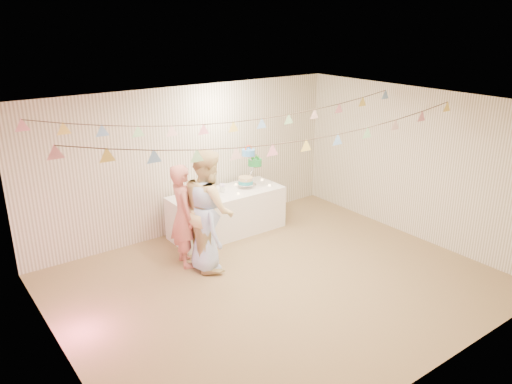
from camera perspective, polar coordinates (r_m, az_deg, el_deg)
floor at (r=7.44m, az=2.46°, el=-10.37°), size 6.00×6.00×0.00m
ceiling at (r=6.54m, az=2.79°, el=9.77°), size 6.00×6.00×0.00m
back_wall at (r=8.87m, az=-7.60°, el=3.62°), size 6.00×6.00×0.00m
front_wall at (r=5.35m, az=19.86°, el=-8.47°), size 6.00×6.00×0.00m
left_wall at (r=5.65m, az=-22.00°, el=-7.24°), size 5.00×5.00×0.00m
right_wall at (r=8.99m, az=17.69°, el=3.08°), size 5.00×5.00×0.00m
table at (r=8.93m, az=-3.34°, el=-2.33°), size 2.05×0.82×0.77m
cake_stand at (r=9.02m, az=-0.68°, el=2.81°), size 0.64×0.38×0.71m
cake_bottom at (r=8.98m, az=-1.23°, el=0.89°), size 0.31×0.31×0.15m
cake_middle at (r=9.20m, az=-0.10°, el=3.12°), size 0.27×0.27×0.22m
cake_top_tier at (r=8.89m, az=-0.89°, el=4.35°), size 0.25×0.25×0.19m
platter at (r=8.49m, az=-6.28°, el=-0.89°), size 0.32×0.32×0.02m
posy at (r=8.79m, az=-3.88°, el=0.38°), size 0.14×0.14×0.16m
person_adult_a at (r=7.71m, az=-8.30°, el=-2.69°), size 0.51×0.66×1.63m
person_adult_b at (r=7.61m, az=-5.44°, el=-1.92°), size 0.92×1.06×1.86m
person_child at (r=7.57m, az=-5.86°, el=-3.96°), size 0.50×0.72×1.41m
bunting_back at (r=7.46m, az=-2.64°, el=9.04°), size 5.60×1.10×0.40m
bunting_front at (r=6.45m, az=3.88°, el=7.06°), size 5.60×0.90×0.36m
tealight_0 at (r=8.29m, az=-7.45°, el=-1.29°), size 0.04×0.04×0.03m
tealight_1 at (r=8.76m, az=-5.95°, el=-0.05°), size 0.04×0.04×0.03m
tealight_2 at (r=8.67m, az=-2.04°, el=-0.18°), size 0.04×0.04×0.03m
tealight_3 at (r=9.15m, az=-2.31°, el=0.89°), size 0.04×0.04×0.03m
tealight_4 at (r=9.10m, az=1.55°, el=0.80°), size 0.04×0.04×0.03m
tealight_5 at (r=9.40m, az=0.70°, el=1.42°), size 0.04×0.04×0.03m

